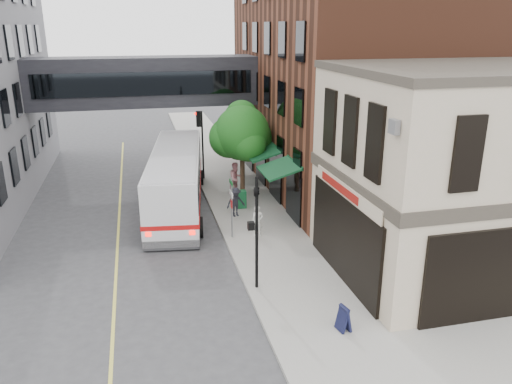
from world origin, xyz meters
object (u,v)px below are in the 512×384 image
newspaper_box (241,199)px  pedestrian_a (257,221)px  pedestrian_b (236,178)px  pedestrian_c (236,202)px  bus (176,177)px  sandwich_board (344,318)px

newspaper_box → pedestrian_a: bearing=-90.7°
pedestrian_b → pedestrian_c: size_ratio=1.23×
bus → pedestrian_a: (3.38, -5.29, -0.89)m
pedestrian_c → newspaper_box: (0.56, 1.21, -0.30)m
bus → pedestrian_c: (2.88, -2.48, -0.86)m
sandwich_board → pedestrian_c: bearing=85.9°
newspaper_box → sandwich_board: (0.86, -12.40, -0.05)m
pedestrian_a → pedestrian_c: pedestrian_c is taller
bus → pedestrian_a: bus is taller
pedestrian_b → pedestrian_c: (-0.75, -3.69, -0.18)m
pedestrian_c → sandwich_board: pedestrian_c is taller
sandwich_board → pedestrian_a: bearing=84.9°
pedestrian_c → sandwich_board: size_ratio=1.79×
newspaper_box → sandwich_board: bearing=-85.9°
pedestrian_c → sandwich_board: bearing=-95.0°
pedestrian_c → pedestrian_b: bearing=66.2°
pedestrian_a → pedestrian_b: (0.25, 6.50, 0.21)m
pedestrian_b → pedestrian_c: pedestrian_b is taller
pedestrian_a → sandwich_board: (0.91, -8.38, -0.32)m
pedestrian_a → pedestrian_c: size_ratio=0.96×
bus → pedestrian_a: bearing=-57.4°
bus → pedestrian_b: (3.63, 1.21, -0.68)m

